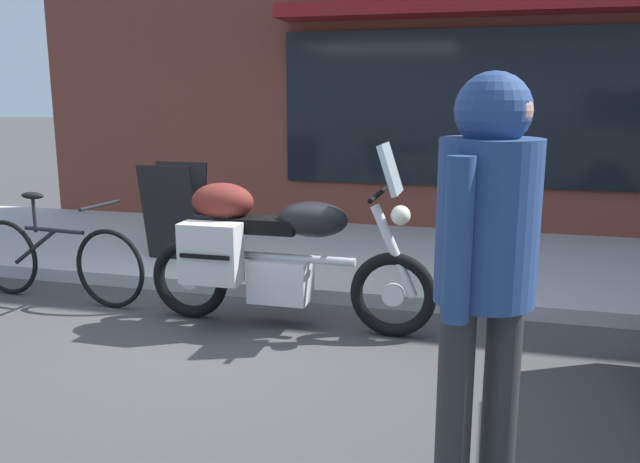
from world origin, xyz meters
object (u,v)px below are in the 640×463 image
object	(u,v)px
parked_bicycle	(56,259)
sandwich_board_sign	(174,211)
touring_motorcycle	(269,249)
pedestrian_walking	(486,251)

from	to	relation	value
parked_bicycle	sandwich_board_sign	bearing A→B (deg)	65.89
touring_motorcycle	parked_bicycle	world-z (taller)	touring_motorcycle
pedestrian_walking	sandwich_board_sign	xyz separation A→B (m)	(-2.98, 3.24, -0.54)
parked_bicycle	pedestrian_walking	world-z (taller)	pedestrian_walking
parked_bicycle	sandwich_board_sign	world-z (taller)	sandwich_board_sign
touring_motorcycle	sandwich_board_sign	bearing A→B (deg)	137.85
parked_bicycle	pedestrian_walking	distance (m)	4.14
touring_motorcycle	pedestrian_walking	bearing A→B (deg)	-51.52
sandwich_board_sign	touring_motorcycle	bearing A→B (deg)	-42.15
touring_motorcycle	sandwich_board_sign	xyz separation A→B (m)	(-1.42, 1.29, -0.01)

